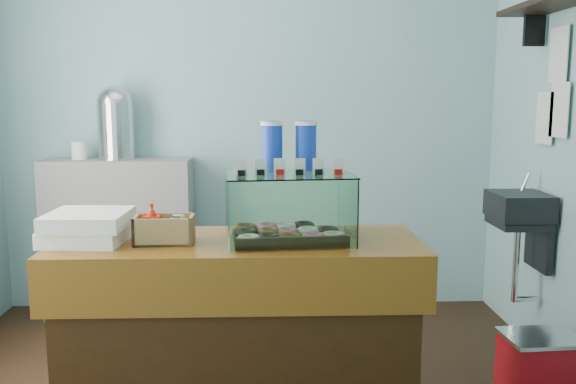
{
  "coord_description": "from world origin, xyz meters",
  "views": [
    {
      "loc": [
        0.13,
        -2.86,
        1.52
      ],
      "look_at": [
        0.22,
        -0.15,
        1.1
      ],
      "focal_mm": 38.0,
      "sensor_mm": 36.0,
      "label": 1
    }
  ],
  "objects_px": {
    "coffee_urn": "(116,121)",
    "red_cooler": "(540,366)",
    "counter": "(239,337)",
    "display_case": "(288,202)"
  },
  "relations": [
    {
      "from": "coffee_urn",
      "to": "red_cooler",
      "type": "height_order",
      "value": "coffee_urn"
    },
    {
      "from": "counter",
      "to": "coffee_urn",
      "type": "bearing_deg",
      "value": 119.48
    },
    {
      "from": "display_case",
      "to": "coffee_urn",
      "type": "distance_m",
      "value": 1.94
    },
    {
      "from": "red_cooler",
      "to": "counter",
      "type": "bearing_deg",
      "value": -173.74
    },
    {
      "from": "counter",
      "to": "display_case",
      "type": "xyz_separation_m",
      "value": [
        0.22,
        0.03,
        0.61
      ]
    },
    {
      "from": "display_case",
      "to": "red_cooler",
      "type": "height_order",
      "value": "display_case"
    },
    {
      "from": "counter",
      "to": "red_cooler",
      "type": "height_order",
      "value": "counter"
    },
    {
      "from": "display_case",
      "to": "counter",
      "type": "bearing_deg",
      "value": -177.82
    },
    {
      "from": "coffee_urn",
      "to": "counter",
      "type": "bearing_deg",
      "value": -60.52
    },
    {
      "from": "display_case",
      "to": "coffee_urn",
      "type": "bearing_deg",
      "value": 120.28
    }
  ]
}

